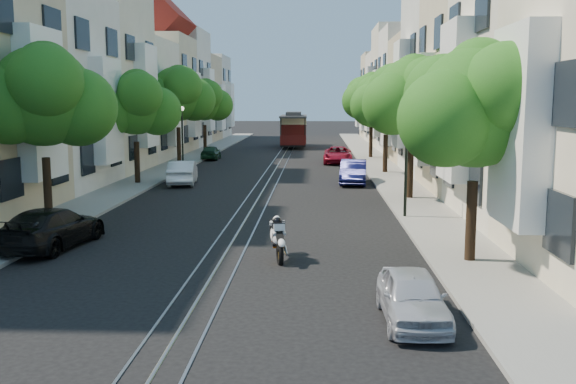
# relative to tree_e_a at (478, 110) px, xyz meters

# --- Properties ---
(ground) EXTENTS (200.00, 200.00, 0.00)m
(ground) POSITION_rel_tree_e_a_xyz_m (-7.26, 31.02, -4.40)
(ground) COLOR black
(ground) RESTS_ON ground
(sidewalk_east) EXTENTS (2.50, 80.00, 0.12)m
(sidewalk_east) POSITION_rel_tree_e_a_xyz_m (-0.01, 31.02, -4.34)
(sidewalk_east) COLOR gray
(sidewalk_east) RESTS_ON ground
(sidewalk_west) EXTENTS (2.50, 80.00, 0.12)m
(sidewalk_west) POSITION_rel_tree_e_a_xyz_m (-14.51, 31.02, -4.34)
(sidewalk_west) COLOR gray
(sidewalk_west) RESTS_ON ground
(rail_left) EXTENTS (0.06, 80.00, 0.02)m
(rail_left) POSITION_rel_tree_e_a_xyz_m (-7.81, 31.02, -4.39)
(rail_left) COLOR gray
(rail_left) RESTS_ON ground
(rail_slot) EXTENTS (0.06, 80.00, 0.02)m
(rail_slot) POSITION_rel_tree_e_a_xyz_m (-7.26, 31.02, -4.39)
(rail_slot) COLOR gray
(rail_slot) RESTS_ON ground
(rail_right) EXTENTS (0.06, 80.00, 0.02)m
(rail_right) POSITION_rel_tree_e_a_xyz_m (-6.71, 31.02, -4.39)
(rail_right) COLOR gray
(rail_right) RESTS_ON ground
(lane_line) EXTENTS (0.08, 80.00, 0.01)m
(lane_line) POSITION_rel_tree_e_a_xyz_m (-7.26, 31.02, -4.40)
(lane_line) COLOR tan
(lane_line) RESTS_ON ground
(townhouses_east) EXTENTS (7.75, 72.00, 12.00)m
(townhouses_east) POSITION_rel_tree_e_a_xyz_m (4.61, 30.94, 0.79)
(townhouses_east) COLOR beige
(townhouses_east) RESTS_ON ground
(townhouses_west) EXTENTS (7.75, 72.00, 11.76)m
(townhouses_west) POSITION_rel_tree_e_a_xyz_m (-19.13, 30.94, 0.68)
(townhouses_west) COLOR silver
(townhouses_west) RESTS_ON ground
(tree_e_a) EXTENTS (4.72, 3.87, 6.27)m
(tree_e_a) POSITION_rel_tree_e_a_xyz_m (0.00, 0.00, 0.00)
(tree_e_a) COLOR black
(tree_e_a) RESTS_ON ground
(tree_e_b) EXTENTS (4.93, 4.08, 6.68)m
(tree_e_b) POSITION_rel_tree_e_a_xyz_m (0.00, 12.00, 0.34)
(tree_e_b) COLOR black
(tree_e_b) RESTS_ON ground
(tree_e_c) EXTENTS (4.84, 3.99, 6.52)m
(tree_e_c) POSITION_rel_tree_e_a_xyz_m (0.00, 23.00, 0.20)
(tree_e_c) COLOR black
(tree_e_c) RESTS_ON ground
(tree_e_d) EXTENTS (5.01, 4.16, 6.85)m
(tree_e_d) POSITION_rel_tree_e_a_xyz_m (0.00, 34.00, 0.47)
(tree_e_d) COLOR black
(tree_e_d) RESTS_ON ground
(tree_w_a) EXTENTS (4.93, 4.08, 6.68)m
(tree_w_a) POSITION_rel_tree_e_a_xyz_m (-14.40, 5.00, 0.34)
(tree_w_a) COLOR black
(tree_w_a) RESTS_ON ground
(tree_w_b) EXTENTS (4.72, 3.87, 6.27)m
(tree_w_b) POSITION_rel_tree_e_a_xyz_m (-14.40, 17.00, 0.00)
(tree_w_b) COLOR black
(tree_w_b) RESTS_ON ground
(tree_w_c) EXTENTS (5.13, 4.28, 7.09)m
(tree_w_c) POSITION_rel_tree_e_a_xyz_m (-14.40, 28.00, 0.67)
(tree_w_c) COLOR black
(tree_w_c) RESTS_ON ground
(tree_w_d) EXTENTS (4.84, 3.99, 6.52)m
(tree_w_d) POSITION_rel_tree_e_a_xyz_m (-14.40, 39.00, 0.20)
(tree_w_d) COLOR black
(tree_w_d) RESTS_ON ground
(lamp_east) EXTENTS (0.32, 0.32, 4.16)m
(lamp_east) POSITION_rel_tree_e_a_xyz_m (-0.96, 7.02, -1.55)
(lamp_east) COLOR black
(lamp_east) RESTS_ON ground
(lamp_west) EXTENTS (0.32, 0.32, 4.16)m
(lamp_west) POSITION_rel_tree_e_a_xyz_m (-13.56, 25.02, -1.55)
(lamp_west) COLOR black
(lamp_west) RESTS_ON ground
(sportbike_rider) EXTENTS (0.60, 1.92, 1.33)m
(sportbike_rider) POSITION_rel_tree_e_a_xyz_m (-5.61, 0.26, -3.67)
(sportbike_rider) COLOR black
(sportbike_rider) RESTS_ON ground
(cable_car) EXTENTS (2.75, 8.43, 3.22)m
(cable_car) POSITION_rel_tree_e_a_xyz_m (-6.76, 46.71, -2.49)
(cable_car) COLOR black
(cable_car) RESTS_ON ground
(parked_car_e_near) EXTENTS (1.36, 3.26, 1.10)m
(parked_car_e_near) POSITION_rel_tree_e_a_xyz_m (-2.44, -4.98, -3.85)
(parked_car_e_near) COLOR #B1B3BE
(parked_car_e_near) RESTS_ON ground
(parked_car_e_mid) EXTENTS (1.76, 4.20, 1.35)m
(parked_car_e_mid) POSITION_rel_tree_e_a_xyz_m (-2.38, 17.84, -3.72)
(parked_car_e_mid) COLOR #0C0F3E
(parked_car_e_mid) RESTS_ON ground
(parked_car_e_far) EXTENTS (2.24, 4.59, 1.26)m
(parked_car_e_far) POSITION_rel_tree_e_a_xyz_m (-2.86, 29.69, -3.77)
(parked_car_e_far) COLOR maroon
(parked_car_e_far) RESTS_ON ground
(parked_car_w_near) EXTENTS (2.42, 4.70, 1.30)m
(parked_car_w_near) POSITION_rel_tree_e_a_xyz_m (-12.86, 1.46, -3.75)
(parked_car_w_near) COLOR black
(parked_car_w_near) RESTS_ON ground
(parked_car_w_mid) EXTENTS (1.91, 4.22, 1.34)m
(parked_car_w_mid) POSITION_rel_tree_e_a_xyz_m (-11.95, 17.22, -3.73)
(parked_car_w_mid) COLOR white
(parked_car_w_mid) RESTS_ON ground
(parked_car_w_far) EXTENTS (1.41, 3.36, 1.14)m
(parked_car_w_far) POSITION_rel_tree_e_a_xyz_m (-12.86, 32.46, -3.83)
(parked_car_w_far) COLOR #163822
(parked_car_w_far) RESTS_ON ground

